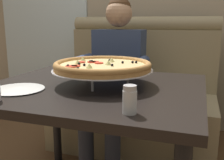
# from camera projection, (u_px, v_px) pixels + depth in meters

# --- Properties ---
(booth_bench) EXTENTS (1.36, 0.78, 1.13)m
(booth_bench) POSITION_uv_depth(u_px,v_px,m) (135.00, 100.00, 2.35)
(booth_bench) COLOR #998966
(booth_bench) RESTS_ON ground_plane
(dining_table) EXTENTS (1.12, 0.97, 0.75)m
(dining_table) POSITION_uv_depth(u_px,v_px,m) (94.00, 102.00, 1.41)
(dining_table) COLOR black
(dining_table) RESTS_ON ground_plane
(diner_main) EXTENTS (0.54, 0.64, 1.27)m
(diner_main) POSITION_uv_depth(u_px,v_px,m) (115.00, 70.00, 2.07)
(diner_main) COLOR #2D3342
(diner_main) RESTS_ON ground_plane
(pizza) EXTENTS (0.53, 0.53, 0.13)m
(pizza) POSITION_uv_depth(u_px,v_px,m) (102.00, 66.00, 1.37)
(pizza) COLOR silver
(pizza) RESTS_ON dining_table
(shaker_oregano) EXTENTS (0.05, 0.05, 0.11)m
(shaker_oregano) POSITION_uv_depth(u_px,v_px,m) (130.00, 102.00, 0.95)
(shaker_oregano) COLOR white
(shaker_oregano) RESTS_ON dining_table
(plate_near_left) EXTENTS (0.26, 0.26, 0.02)m
(plate_near_left) POSITION_uv_depth(u_px,v_px,m) (18.00, 88.00, 1.29)
(plate_near_left) COLOR white
(plate_near_left) RESTS_ON dining_table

